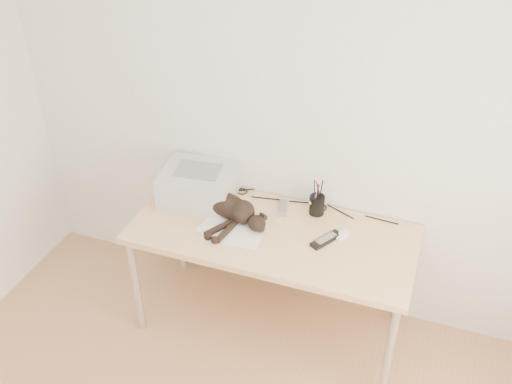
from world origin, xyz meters
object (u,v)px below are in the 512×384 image
at_px(desk, 276,241).
at_px(mouse, 342,233).
at_px(mug, 316,205).
at_px(pen_cup, 317,204).
at_px(printer, 199,184).
at_px(cat, 223,205).

bearing_deg(desk, mouse, 2.05).
height_order(mug, pen_cup, pen_cup).
height_order(desk, pen_cup, pen_cup).
xyz_separation_m(printer, mug, (0.70, 0.10, -0.05)).
relative_size(printer, pen_cup, 2.10).
xyz_separation_m(desk, mug, (0.18, 0.18, 0.18)).
relative_size(pen_cup, mouse, 1.88).
bearing_deg(desk, pen_cup, 41.61).
bearing_deg(mug, printer, -172.28).
bearing_deg(mug, cat, -157.44).
bearing_deg(printer, cat, -29.50).
relative_size(printer, mouse, 3.95).
xyz_separation_m(cat, pen_cup, (0.51, 0.20, -0.00)).
relative_size(printer, mug, 4.71).
height_order(mug, mouse, mug).
xyz_separation_m(desk, cat, (-0.32, -0.03, 0.20)).
relative_size(mug, mouse, 0.84).
height_order(printer, mug, printer).
xyz_separation_m(pen_cup, mouse, (0.19, -0.15, -0.04)).
bearing_deg(desk, mug, 44.80).
bearing_deg(pen_cup, mug, 128.21).
bearing_deg(desk, printer, 170.88).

